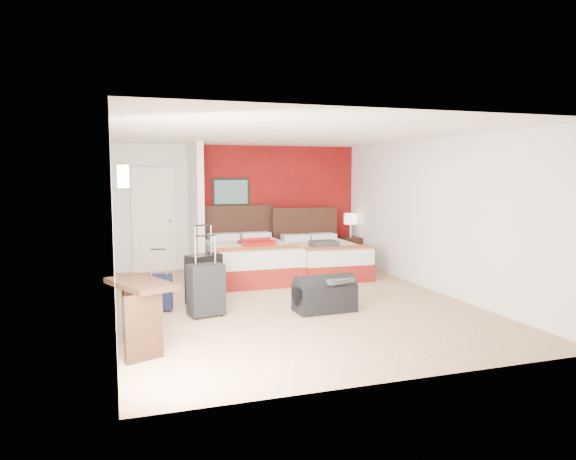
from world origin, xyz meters
name	(u,v)px	position (x,y,z in m)	size (l,w,h in m)	color
ground	(290,302)	(0.00, 0.00, 0.00)	(6.50, 6.50, 0.00)	tan
room_walls	(182,214)	(-1.40, 1.42, 1.26)	(5.02, 6.52, 2.50)	silver
red_accent_panel	(275,206)	(0.75, 3.23, 1.25)	(3.50, 0.04, 2.50)	maroon
partition_wall	(196,209)	(-1.00, 2.61, 1.25)	(0.12, 1.20, 2.50)	silver
entry_door	(153,220)	(-1.75, 3.20, 1.02)	(0.82, 0.06, 2.05)	silver
bed_left	(250,261)	(-0.12, 1.95, 0.31)	(1.47, 2.10, 0.63)	silver
bed_right	(323,259)	(1.30, 1.89, 0.29)	(1.34, 1.91, 0.57)	silver
red_suitcase_open	(256,242)	(-0.02, 1.85, 0.68)	(0.53, 0.73, 0.09)	#A2100D
jacket_bundle	(324,244)	(1.20, 1.59, 0.63)	(0.48, 0.38, 0.11)	#36363B
nightstand	(350,250)	(2.29, 2.79, 0.29)	(0.41, 0.41, 0.58)	black
table_lamp	(351,225)	(2.29, 2.79, 0.83)	(0.28, 0.28, 0.50)	silver
suitcase_black	(204,281)	(-1.26, 0.20, 0.36)	(0.48, 0.30, 0.72)	black
suitcase_charcoal	(206,291)	(-1.34, -0.43, 0.34)	(0.46, 0.29, 0.68)	black
suitcase_navy	(160,294)	(-1.91, 0.04, 0.24)	(0.35, 0.21, 0.49)	black
duffel_bag	(324,296)	(0.29, -0.68, 0.21)	(0.83, 0.44, 0.42)	black
jacket_draped	(336,280)	(0.44, -0.73, 0.45)	(0.43, 0.36, 0.06)	#3A3A3F
desk	(142,315)	(-2.23, -1.55, 0.38)	(0.46, 0.91, 0.76)	black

